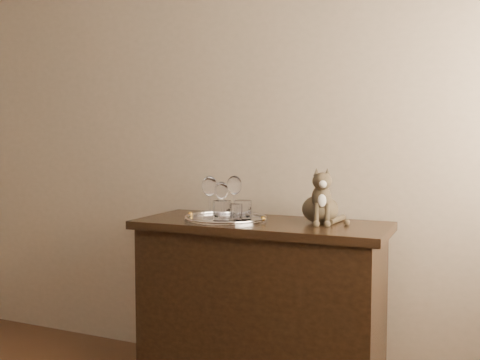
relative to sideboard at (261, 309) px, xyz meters
The scene contains 10 objects.
wall_back 1.15m from the sideboard, 152.68° to the left, with size 4.00×0.10×2.70m, color tan.
sideboard is the anchor object (origin of this frame).
tray 0.46m from the sideboard, behind, with size 0.40×0.40×0.01m, color silver.
wine_glass_b 0.57m from the sideboard, 154.33° to the left, with size 0.08×0.08×0.20m, color white, non-canonical shape.
wine_glass_c 0.59m from the sideboard, behind, with size 0.08×0.08×0.21m, color white, non-canonical shape.
wine_glass_d 0.56m from the sideboard, behind, with size 0.07×0.07×0.18m, color white, non-canonical shape.
tumbler_a 0.49m from the sideboard, 141.14° to the right, with size 0.07×0.07×0.08m, color silver.
tumbler_b 0.52m from the sideboard, 142.62° to the right, with size 0.09×0.09×0.10m, color silver.
tumbler_c 0.49m from the sideboard, 158.34° to the right, with size 0.08×0.08×0.09m, color white.
cat 0.62m from the sideboard, 13.62° to the left, with size 0.26×0.24×0.26m, color brown, non-canonical shape.
Camera 1 is at (1.52, -0.42, 1.23)m, focal length 40.00 mm.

